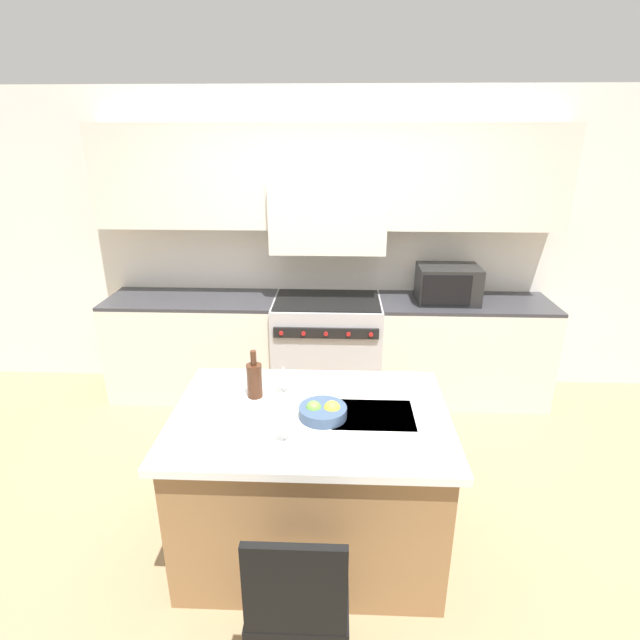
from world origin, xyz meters
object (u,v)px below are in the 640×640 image
microwave (448,284)px  island_chair (298,600)px  wine_bottle (254,379)px  fruit_bowl (323,411)px  range_stove (327,348)px  wine_glass_near (284,421)px  wine_glass_far (283,375)px

microwave → island_chair: 2.96m
wine_bottle → fruit_bowl: 0.46m
range_stove → microwave: microwave is taller
island_chair → fruit_bowl: 0.91m
microwave → island_chair: bearing=-112.1°
wine_bottle → fruit_bowl: bearing=-27.4°
fruit_bowl → island_chair: bearing=-95.2°
range_stove → fruit_bowl: 1.92m
range_stove → fruit_bowl: size_ratio=3.71×
island_chair → fruit_bowl: (0.07, 0.82, 0.40)m
wine_bottle → range_stove: bearing=77.4°
microwave → wine_glass_near: size_ratio=3.08×
wine_bottle → wine_glass_far: size_ratio=1.69×
range_stove → wine_bottle: (-0.37, -1.66, 0.54)m
microwave → fruit_bowl: microwave is taller
wine_glass_far → wine_glass_near: bearing=-83.6°
microwave → wine_glass_near: 2.43m
wine_glass_near → wine_glass_far: same height
range_stove → wine_glass_near: (-0.16, -2.09, 0.54)m
wine_glass_near → wine_glass_far: 0.49m
microwave → island_chair: size_ratio=0.56×
wine_glass_near → fruit_bowl: bearing=51.4°
microwave → wine_glass_near: microwave is taller
island_chair → wine_glass_far: bearing=98.7°
range_stove → wine_bottle: size_ratio=3.34×
range_stove → wine_bottle: bearing=-102.6°
wine_bottle → wine_glass_near: (0.22, -0.44, 0.01)m
range_stove → wine_glass_near: 2.17m
microwave → wine_bottle: microwave is taller
range_stove → wine_glass_far: (-0.21, -1.60, 0.54)m
fruit_bowl → wine_bottle: bearing=152.6°
island_chair → wine_glass_near: wine_glass_near is taller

